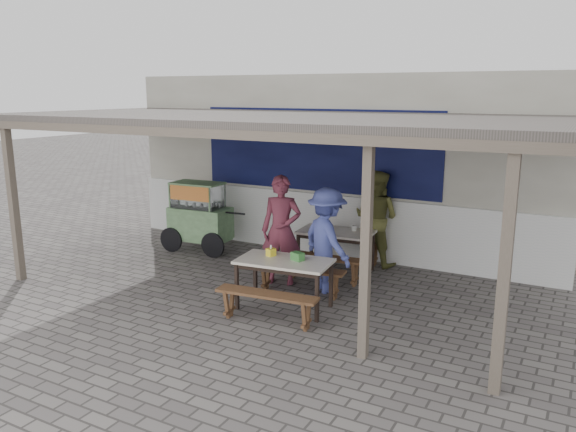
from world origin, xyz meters
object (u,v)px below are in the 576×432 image
(table_left, at_px, (336,235))
(bench_right_wall, at_px, (300,274))
(bench_left_street, at_px, (324,263))
(bench_right_street, at_px, (267,301))
(patron_wall_side, at_px, (376,218))
(patron_right_table, at_px, (327,240))
(table_right, at_px, (284,265))
(bench_left_wall, at_px, (346,245))
(vendor_cart, at_px, (199,214))
(tissue_box, at_px, (271,252))
(condiment_bowl, at_px, (326,227))
(condiment_jar, at_px, (354,228))
(patron_street_side, at_px, (281,230))
(donation_box, at_px, (297,256))

(table_left, height_order, bench_right_wall, table_left)
(bench_left_street, bearing_deg, bench_right_street, -93.02)
(patron_wall_side, bearing_deg, patron_right_table, 92.12)
(table_right, bearing_deg, table_left, 85.04)
(bench_left_wall, bearing_deg, vendor_cart, -171.35)
(patron_right_table, bearing_deg, tissue_box, 91.55)
(table_left, xyz_separation_m, condiment_bowl, (-0.24, 0.10, 0.10))
(tissue_box, xyz_separation_m, condiment_jar, (0.51, 2.06, -0.01))
(bench_right_wall, relative_size, patron_street_side, 0.82)
(bench_left_wall, xyz_separation_m, bench_right_street, (0.16, -3.22, 0.00))
(bench_left_wall, height_order, tissue_box, tissue_box)
(table_left, relative_size, condiment_jar, 15.30)
(patron_street_side, bearing_deg, vendor_cart, 142.17)
(tissue_box, relative_size, donation_box, 0.64)
(vendor_cart, bearing_deg, condiment_bowl, -0.20)
(patron_wall_side, bearing_deg, table_right, 89.34)
(bench_left_street, bearing_deg, condiment_jar, 69.49)
(table_right, height_order, bench_right_wall, table_right)
(bench_left_street, distance_m, bench_right_wall, 0.74)
(table_right, distance_m, tissue_box, 0.32)
(bench_left_wall, xyz_separation_m, condiment_bowl, (-0.19, -0.52, 0.44))
(table_right, height_order, patron_right_table, patron_right_table)
(tissue_box, bearing_deg, patron_wall_side, 74.94)
(vendor_cart, relative_size, patron_right_table, 1.03)
(table_left, relative_size, bench_right_street, 0.91)
(donation_box, bearing_deg, condiment_bowl, 103.22)
(bench_left_street, height_order, bench_right_wall, same)
(bench_left_wall, relative_size, table_right, 0.98)
(bench_left_wall, distance_m, bench_right_wall, 1.97)
(table_right, bearing_deg, vendor_cart, 141.60)
(table_left, bearing_deg, patron_right_table, -78.97)
(tissue_box, xyz_separation_m, condiment_bowl, (-0.01, 1.98, -0.04))
(bench_right_wall, bearing_deg, bench_right_street, -90.00)
(bench_right_wall, height_order, patron_right_table, patron_right_table)
(table_left, distance_m, bench_right_street, 2.63)
(table_left, relative_size, bench_right_wall, 0.91)
(vendor_cart, bearing_deg, bench_right_street, -43.21)
(bench_left_street, relative_size, bench_left_wall, 1.00)
(condiment_bowl, bearing_deg, patron_right_table, -64.33)
(patron_street_side, distance_m, patron_wall_side, 2.02)
(table_left, height_order, patron_wall_side, patron_wall_side)
(bench_right_wall, relative_size, condiment_jar, 16.79)
(vendor_cart, distance_m, patron_right_table, 3.38)
(patron_street_side, bearing_deg, donation_box, -66.21)
(table_left, xyz_separation_m, bench_right_wall, (-0.02, -1.35, -0.33))
(patron_right_table, xyz_separation_m, condiment_jar, (-0.01, 1.18, -0.05))
(patron_street_side, xyz_separation_m, condiment_bowl, (0.31, 1.10, -0.15))
(bench_right_street, height_order, tissue_box, tissue_box)
(table_right, xyz_separation_m, condiment_jar, (0.23, 2.15, 0.12))
(table_right, bearing_deg, bench_left_wall, 85.88)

